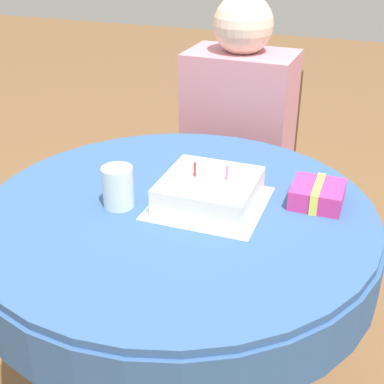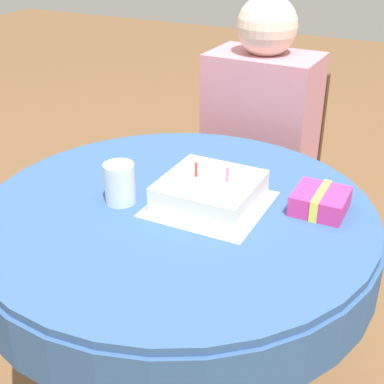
{
  "view_description": "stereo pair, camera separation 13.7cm",
  "coord_description": "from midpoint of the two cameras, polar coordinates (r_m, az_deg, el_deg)",
  "views": [
    {
      "loc": [
        0.46,
        -1.13,
        1.46
      ],
      "look_at": [
        0.04,
        0.01,
        0.81
      ],
      "focal_mm": 50.0,
      "sensor_mm": 36.0,
      "label": 1
    },
    {
      "loc": [
        0.58,
        -1.07,
        1.46
      ],
      "look_at": [
        0.04,
        0.01,
        0.81
      ],
      "focal_mm": 50.0,
      "sensor_mm": 36.0,
      "label": 2
    }
  ],
  "objects": [
    {
      "name": "gift_box",
      "position": [
        1.42,
        10.55,
        -0.32
      ],
      "size": [
        0.13,
        0.14,
        0.06
      ],
      "color": "#D13384",
      "rests_on": "dining_table"
    },
    {
      "name": "drinking_glass",
      "position": [
        1.39,
        -10.7,
        0.45
      ],
      "size": [
        0.08,
        0.08,
        0.11
      ],
      "color": "silver",
      "rests_on": "dining_table"
    },
    {
      "name": "napkin",
      "position": [
        1.41,
        -0.95,
        -1.27
      ],
      "size": [
        0.29,
        0.29,
        0.0
      ],
      "color": "white",
      "rests_on": "dining_table"
    },
    {
      "name": "chair",
      "position": [
        2.24,
        3.61,
        2.17
      ],
      "size": [
        0.44,
        0.44,
        0.9
      ],
      "rotation": [
        0.0,
        0.0,
        -0.03
      ],
      "color": "#4C331E",
      "rests_on": "ground_plane"
    },
    {
      "name": "person",
      "position": [
        2.06,
        2.98,
        7.1
      ],
      "size": [
        0.4,
        0.36,
        1.2
      ],
      "rotation": [
        0.0,
        0.0,
        -0.03
      ],
      "color": "beige",
      "rests_on": "ground_plane"
    },
    {
      "name": "birthday_cake",
      "position": [
        1.39,
        -0.96,
        0.06
      ],
      "size": [
        0.24,
        0.24,
        0.11
      ],
      "color": "white",
      "rests_on": "dining_table"
    },
    {
      "name": "dining_table",
      "position": [
        1.44,
        -4.29,
        -4.84
      ],
      "size": [
        1.05,
        1.05,
        0.77
      ],
      "color": "#335689",
      "rests_on": "ground_plane"
    }
  ]
}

